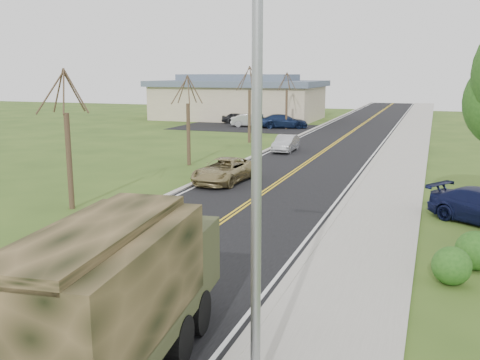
% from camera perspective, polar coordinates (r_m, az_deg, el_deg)
% --- Properties ---
extents(ground, '(160.00, 160.00, 0.00)m').
position_cam_1_polar(ground, '(13.23, -19.50, -15.76)').
color(ground, '#2D4717').
rests_on(ground, ground).
extents(road, '(8.00, 120.00, 0.01)m').
position_cam_1_polar(road, '(49.89, 10.92, 4.43)').
color(road, black).
rests_on(road, ground).
extents(curb_right, '(0.30, 120.00, 0.12)m').
position_cam_1_polar(curb_right, '(49.41, 15.69, 4.21)').
color(curb_right, '#9E998E').
rests_on(curb_right, ground).
extents(sidewalk_right, '(3.20, 120.00, 0.10)m').
position_cam_1_polar(sidewalk_right, '(49.32, 17.72, 4.07)').
color(sidewalk_right, '#9E998E').
rests_on(sidewalk_right, ground).
extents(curb_left, '(0.30, 120.00, 0.10)m').
position_cam_1_polar(curb_left, '(50.70, 6.28, 4.73)').
color(curb_left, '#9E998E').
rests_on(curb_left, ground).
extents(street_light, '(1.65, 0.22, 8.00)m').
position_cam_1_polar(street_light, '(9.03, 1.18, 2.07)').
color(street_light, gray).
rests_on(street_light, ground).
extents(bare_tree_a, '(1.93, 2.26, 6.08)m').
position_cam_1_polar(bare_tree_a, '(24.24, -17.83, 3.11)').
color(bare_tree_a, '#38281C').
rests_on(bare_tree_a, ground).
extents(bare_tree_b, '(1.83, 2.14, 5.73)m').
position_cam_1_polar(bare_tree_b, '(34.45, -5.54, 5.67)').
color(bare_tree_b, '#38281C').
rests_on(bare_tree_b, ground).
extents(bare_tree_c, '(2.04, 2.39, 6.42)m').
position_cam_1_polar(bare_tree_c, '(45.51, 1.01, 7.48)').
color(bare_tree_c, '#38281C').
rests_on(bare_tree_c, ground).
extents(bare_tree_d, '(1.88, 2.20, 5.91)m').
position_cam_1_polar(bare_tree_d, '(56.98, 4.98, 8.01)').
color(bare_tree_d, '#38281C').
rests_on(bare_tree_d, ground).
extents(commercial_building, '(25.50, 21.50, 5.65)m').
position_cam_1_polar(commercial_building, '(69.19, -0.11, 8.76)').
color(commercial_building, tan).
rests_on(commercial_building, ground).
extents(military_truck, '(3.06, 6.79, 3.27)m').
position_cam_1_polar(military_truck, '(10.65, -13.07, -11.07)').
color(military_truck, black).
rests_on(military_truck, ground).
extents(suv_champagne, '(2.54, 4.89, 1.32)m').
position_cam_1_polar(suv_champagne, '(29.01, -1.68, 1.01)').
color(suv_champagne, '#908151').
rests_on(suv_champagne, ground).
extents(sedan_silver, '(1.40, 3.80, 1.24)m').
position_cam_1_polar(sedan_silver, '(40.57, 4.89, 3.90)').
color(sedan_silver, '#B4B5B9').
rests_on(sedan_silver, ground).
extents(lot_car_dark, '(3.85, 1.87, 1.27)m').
position_cam_1_polar(lot_car_dark, '(62.91, -0.23, 6.62)').
color(lot_car_dark, black).
rests_on(lot_car_dark, ground).
extents(lot_car_silver, '(4.49, 2.65, 1.40)m').
position_cam_1_polar(lot_car_silver, '(59.14, 1.07, 6.37)').
color(lot_car_silver, '#BDBCC2').
rests_on(lot_car_silver, ground).
extents(lot_car_navy, '(5.50, 3.43, 1.49)m').
position_cam_1_polar(lot_car_navy, '(57.83, 4.69, 6.27)').
color(lot_car_navy, '#0F1A37').
rests_on(lot_car_navy, ground).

